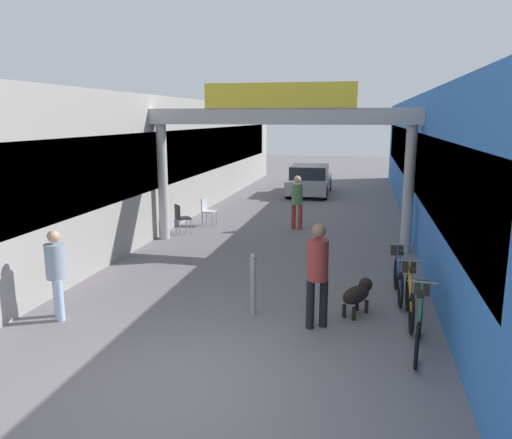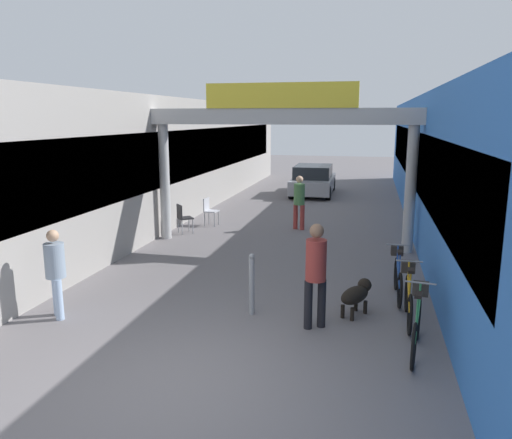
{
  "view_description": "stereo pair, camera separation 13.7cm",
  "coord_description": "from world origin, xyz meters",
  "px_view_note": "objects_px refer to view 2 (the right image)",
  "views": [
    {
      "loc": [
        2.22,
        -5.7,
        3.45
      ],
      "look_at": [
        0.0,
        4.5,
        1.3
      ],
      "focal_mm": 35.0,
      "sensor_mm": 36.0,
      "label": 1
    },
    {
      "loc": [
        2.35,
        -5.67,
        3.45
      ],
      "look_at": [
        0.0,
        4.5,
        1.3
      ],
      "focal_mm": 35.0,
      "sensor_mm": 36.0,
      "label": 2
    }
  ],
  "objects_px": {
    "bollard_post_metal": "(252,284)",
    "bicycle_orange_second": "(408,296)",
    "pedestrian_with_dog": "(316,269)",
    "bicycle_green_nearest": "(417,323)",
    "cafe_chair_black_nearer": "(183,216)",
    "parked_car_silver": "(313,180)",
    "dog_on_leash": "(357,294)",
    "pedestrian_carrying_crate": "(299,199)",
    "bicycle_blue_third": "(398,275)",
    "cafe_chair_aluminium_farther": "(209,209)",
    "pedestrian_companion": "(55,268)"
  },
  "relations": [
    {
      "from": "dog_on_leash",
      "to": "pedestrian_with_dog",
      "type": "bearing_deg",
      "value": -132.17
    },
    {
      "from": "bicycle_orange_second",
      "to": "cafe_chair_black_nearer",
      "type": "distance_m",
      "value": 8.12
    },
    {
      "from": "bicycle_green_nearest",
      "to": "bicycle_orange_second",
      "type": "xyz_separation_m",
      "value": [
        -0.05,
        1.18,
        0.0
      ]
    },
    {
      "from": "pedestrian_with_dog",
      "to": "parked_car_silver",
      "type": "relative_size",
      "value": 0.44
    },
    {
      "from": "pedestrian_with_dog",
      "to": "bicycle_green_nearest",
      "type": "bearing_deg",
      "value": -16.91
    },
    {
      "from": "pedestrian_with_dog",
      "to": "bicycle_orange_second",
      "type": "bearing_deg",
      "value": 24.58
    },
    {
      "from": "bollard_post_metal",
      "to": "bicycle_orange_second",
      "type": "bearing_deg",
      "value": 7.93
    },
    {
      "from": "pedestrian_with_dog",
      "to": "pedestrian_companion",
      "type": "height_order",
      "value": "pedestrian_with_dog"
    },
    {
      "from": "dog_on_leash",
      "to": "cafe_chair_aluminium_farther",
      "type": "xyz_separation_m",
      "value": [
        -4.9,
        6.54,
        0.16
      ]
    },
    {
      "from": "bicycle_blue_third",
      "to": "cafe_chair_black_nearer",
      "type": "xyz_separation_m",
      "value": [
        -6.05,
        4.13,
        0.1
      ]
    },
    {
      "from": "pedestrian_carrying_crate",
      "to": "bollard_post_metal",
      "type": "height_order",
      "value": "pedestrian_carrying_crate"
    },
    {
      "from": "pedestrian_with_dog",
      "to": "bicycle_orange_second",
      "type": "relative_size",
      "value": 1.05
    },
    {
      "from": "cafe_chair_black_nearer",
      "to": "dog_on_leash",
      "type": "bearing_deg",
      "value": -44.72
    },
    {
      "from": "pedestrian_carrying_crate",
      "to": "bicycle_orange_second",
      "type": "distance_m",
      "value": 7.25
    },
    {
      "from": "pedestrian_carrying_crate",
      "to": "parked_car_silver",
      "type": "distance_m",
      "value": 7.31
    },
    {
      "from": "bicycle_orange_second",
      "to": "cafe_chair_aluminium_farther",
      "type": "distance_m",
      "value": 8.74
    },
    {
      "from": "pedestrian_companion",
      "to": "bicycle_green_nearest",
      "type": "bearing_deg",
      "value": 0.88
    },
    {
      "from": "bicycle_orange_second",
      "to": "bollard_post_metal",
      "type": "distance_m",
      "value": 2.72
    },
    {
      "from": "dog_on_leash",
      "to": "parked_car_silver",
      "type": "bearing_deg",
      "value": 99.74
    },
    {
      "from": "bollard_post_metal",
      "to": "cafe_chair_aluminium_farther",
      "type": "bearing_deg",
      "value": 113.95
    },
    {
      "from": "pedestrian_with_dog",
      "to": "bollard_post_metal",
      "type": "distance_m",
      "value": 1.28
    },
    {
      "from": "pedestrian_with_dog",
      "to": "parked_car_silver",
      "type": "distance_m",
      "value": 14.74
    },
    {
      "from": "bicycle_green_nearest",
      "to": "parked_car_silver",
      "type": "distance_m",
      "value": 15.47
    },
    {
      "from": "pedestrian_companion",
      "to": "bicycle_blue_third",
      "type": "bearing_deg",
      "value": 22.5
    },
    {
      "from": "pedestrian_companion",
      "to": "bicycle_blue_third",
      "type": "xyz_separation_m",
      "value": [
        5.83,
        2.42,
        -0.46
      ]
    },
    {
      "from": "dog_on_leash",
      "to": "cafe_chair_black_nearer",
      "type": "height_order",
      "value": "cafe_chair_black_nearer"
    },
    {
      "from": "bicycle_blue_third",
      "to": "bollard_post_metal",
      "type": "height_order",
      "value": "bollard_post_metal"
    },
    {
      "from": "parked_car_silver",
      "to": "dog_on_leash",
      "type": "bearing_deg",
      "value": -80.26
    },
    {
      "from": "pedestrian_companion",
      "to": "parked_car_silver",
      "type": "xyz_separation_m",
      "value": [
        2.69,
        15.2,
        -0.25
      ]
    },
    {
      "from": "dog_on_leash",
      "to": "cafe_chair_black_nearer",
      "type": "xyz_separation_m",
      "value": [
        -5.3,
        5.25,
        0.16
      ]
    },
    {
      "from": "bicycle_green_nearest",
      "to": "bicycle_blue_third",
      "type": "height_order",
      "value": "same"
    },
    {
      "from": "bicycle_blue_third",
      "to": "cafe_chair_aluminium_farther",
      "type": "relative_size",
      "value": 1.9
    },
    {
      "from": "dog_on_leash",
      "to": "bicycle_orange_second",
      "type": "xyz_separation_m",
      "value": [
        0.87,
        -0.03,
        0.05
      ]
    },
    {
      "from": "pedestrian_carrying_crate",
      "to": "bicycle_blue_third",
      "type": "height_order",
      "value": "pedestrian_carrying_crate"
    },
    {
      "from": "dog_on_leash",
      "to": "bicycle_blue_third",
      "type": "height_order",
      "value": "bicycle_blue_third"
    },
    {
      "from": "bollard_post_metal",
      "to": "cafe_chair_aluminium_farther",
      "type": "distance_m",
      "value": 7.59
    },
    {
      "from": "cafe_chair_aluminium_farther",
      "to": "bicycle_orange_second",
      "type": "bearing_deg",
      "value": -48.7
    },
    {
      "from": "pedestrian_carrying_crate",
      "to": "parked_car_silver",
      "type": "height_order",
      "value": "pedestrian_carrying_crate"
    },
    {
      "from": "pedestrian_companion",
      "to": "pedestrian_carrying_crate",
      "type": "distance_m",
      "value": 8.5
    },
    {
      "from": "pedestrian_carrying_crate",
      "to": "bollard_post_metal",
      "type": "distance_m",
      "value": 7.03
    },
    {
      "from": "pedestrian_companion",
      "to": "parked_car_silver",
      "type": "distance_m",
      "value": 15.44
    },
    {
      "from": "pedestrian_with_dog",
      "to": "cafe_chair_black_nearer",
      "type": "relative_size",
      "value": 1.99
    },
    {
      "from": "parked_car_silver",
      "to": "bicycle_orange_second",
      "type": "bearing_deg",
      "value": -76.83
    },
    {
      "from": "cafe_chair_aluminium_farther",
      "to": "dog_on_leash",
      "type": "bearing_deg",
      "value": -53.19
    },
    {
      "from": "parked_car_silver",
      "to": "pedestrian_with_dog",
      "type": "bearing_deg",
      "value": -83.26
    },
    {
      "from": "bicycle_orange_second",
      "to": "bicycle_blue_third",
      "type": "height_order",
      "value": "same"
    },
    {
      "from": "pedestrian_with_dog",
      "to": "pedestrian_companion",
      "type": "relative_size",
      "value": 1.13
    },
    {
      "from": "bicycle_green_nearest",
      "to": "cafe_chair_aluminium_farther",
      "type": "distance_m",
      "value": 9.69
    },
    {
      "from": "pedestrian_companion",
      "to": "cafe_chair_aluminium_farther",
      "type": "relative_size",
      "value": 1.77
    },
    {
      "from": "bicycle_orange_second",
      "to": "bicycle_blue_third",
      "type": "distance_m",
      "value": 1.15
    }
  ]
}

